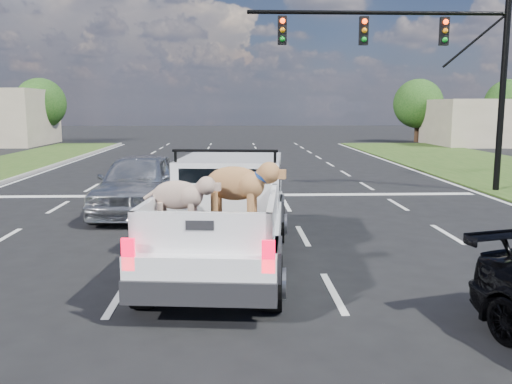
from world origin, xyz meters
TOP-DOWN VIEW (x-y plane):
  - ground at (0.00, 0.00)m, footprint 160.00×160.00m
  - road_markings at (0.00, 6.56)m, footprint 17.75×60.00m
  - traffic_signal at (7.20, 10.50)m, footprint 9.11×0.31m
  - building_right at (22.00, 34.00)m, footprint 12.00×7.00m
  - tree_far_c at (-16.00, 38.00)m, footprint 4.20×4.20m
  - tree_far_d at (16.00, 38.00)m, footprint 4.20×4.20m
  - tree_far_e at (24.00, 38.00)m, footprint 4.20×4.20m
  - pickup_truck at (-0.05, 1.72)m, footprint 2.74×6.15m
  - silver_sedan at (-2.61, 7.10)m, footprint 2.29×5.16m

SIDE VIEW (x-z plane):
  - ground at x=0.00m, z-range 0.00..0.00m
  - road_markings at x=0.00m, z-range 0.00..0.01m
  - silver_sedan at x=-2.61m, z-range 0.00..1.72m
  - pickup_truck at x=-0.05m, z-range -0.07..2.17m
  - building_right at x=22.00m, z-range 0.00..3.60m
  - tree_far_c at x=-16.00m, z-range 0.59..5.99m
  - tree_far_d at x=16.00m, z-range 0.59..5.99m
  - tree_far_e at x=24.00m, z-range 0.59..5.99m
  - traffic_signal at x=7.20m, z-range 1.23..8.23m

